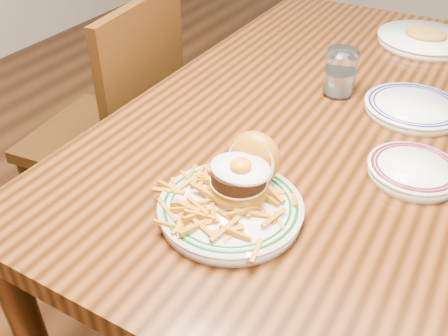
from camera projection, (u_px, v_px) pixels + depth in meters
The scene contains 8 objects.
floor at pixel (294, 292), 1.74m from camera, with size 6.00×6.00×0.00m, color black.
table at pixel (315, 130), 1.35m from camera, with size 0.85×1.60×0.75m.
chair_left at pixel (118, 129), 1.65m from camera, with size 0.49×0.49×0.94m.
main_plate at pixel (235, 196), 0.93m from camera, with size 0.27×0.28×0.13m.
side_plate at pixel (413, 170), 1.03m from camera, with size 0.19×0.19×0.03m.
rear_plate at pixel (413, 107), 1.24m from camera, with size 0.24×0.24×0.03m.
water_glass at pixel (340, 75), 1.30m from camera, with size 0.08×0.08×0.12m.
far_plate at pixel (425, 39), 1.60m from camera, with size 0.30×0.30×0.05m.
Camera 1 is at (0.36, -1.12, 1.38)m, focal length 40.00 mm.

